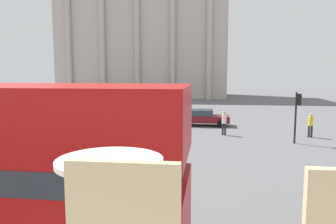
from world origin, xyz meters
name	(u,v)px	position (x,y,z in m)	size (l,w,h in m)	color
cafe_dining_table	(111,192)	(0.59, -0.35, 3.76)	(0.60, 0.60, 0.73)	#2D2D30
plaza_building_left	(145,39)	(-11.02, 59.90, 10.73)	(30.70, 14.82, 21.45)	#BCB2A8
traffic_light_mid	(297,110)	(6.58, 18.98, 2.13)	(0.42, 0.24, 3.22)	black
car_white	(97,133)	(-5.74, 17.17, 0.70)	(4.20, 1.93, 1.35)	black
car_maroon	(203,117)	(0.67, 25.29, 0.70)	(4.20, 1.93, 1.35)	black
pedestrian_white	(224,121)	(2.21, 21.23, 0.99)	(0.32, 0.32, 1.72)	#282B33
pedestrian_yellow	(311,124)	(8.08, 21.16, 0.95)	(0.32, 0.32, 1.65)	#282B33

